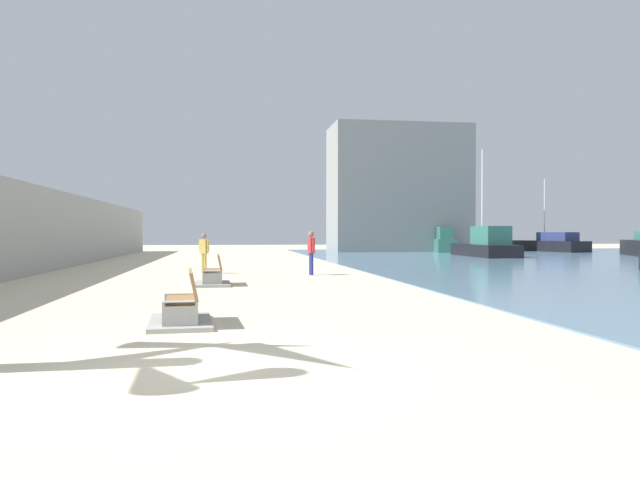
# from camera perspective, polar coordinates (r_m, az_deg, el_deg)

# --- Properties ---
(ground_plane) EXTENTS (120.00, 120.00, 0.00)m
(ground_plane) POSITION_cam_1_polar(r_m,az_deg,el_deg) (25.61, -9.23, -3.06)
(ground_plane) COLOR beige
(seawall) EXTENTS (0.80, 64.00, 3.57)m
(seawall) POSITION_cam_1_polar(r_m,az_deg,el_deg) (26.71, -25.55, 0.86)
(seawall) COLOR #9E9E99
(seawall) RESTS_ON ground
(bench_near) EXTENTS (1.23, 2.17, 0.98)m
(bench_near) POSITION_cam_1_polar(r_m,az_deg,el_deg) (11.61, -12.55, -6.41)
(bench_near) COLOR #9E9E99
(bench_near) RESTS_ON ground
(bench_far) EXTENTS (1.13, 2.12, 0.98)m
(bench_far) POSITION_cam_1_polar(r_m,az_deg,el_deg) (20.08, -9.76, -3.42)
(bench_far) COLOR #9E9E99
(bench_far) RESTS_ON ground
(person_walking) EXTENTS (0.26, 0.51, 1.73)m
(person_walking) POSITION_cam_1_polar(r_m,az_deg,el_deg) (24.36, -0.82, -0.86)
(person_walking) COLOR navy
(person_walking) RESTS_ON ground
(person_standing) EXTENTS (0.42, 0.38, 1.65)m
(person_standing) POSITION_cam_1_polar(r_m,az_deg,el_deg) (25.78, -10.60, -0.92)
(person_standing) COLOR gold
(person_standing) RESTS_ON ground
(boat_far_left) EXTENTS (2.24, 4.48, 2.13)m
(boat_far_left) POSITION_cam_1_polar(r_m,az_deg,el_deg) (53.05, 11.27, -0.24)
(boat_far_left) COLOR #337060
(boat_far_left) RESTS_ON water_bay
(boat_far_right) EXTENTS (3.94, 8.23, 6.36)m
(boat_far_right) POSITION_cam_1_polar(r_m,az_deg,el_deg) (58.01, 20.32, -0.34)
(boat_far_right) COLOR black
(boat_far_right) RESTS_ON water_bay
(boat_distant) EXTENTS (2.68, 7.68, 7.45)m
(boat_distant) POSITION_cam_1_polar(r_m,az_deg,el_deg) (44.04, 15.01, -0.48)
(boat_distant) COLOR black
(boat_distant) RESTS_ON water_bay
(harbor_building) EXTENTS (12.00, 6.00, 11.08)m
(harbor_building) POSITION_cam_1_polar(r_m,az_deg,el_deg) (55.81, 7.19, 4.65)
(harbor_building) COLOR gray
(harbor_building) RESTS_ON ground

